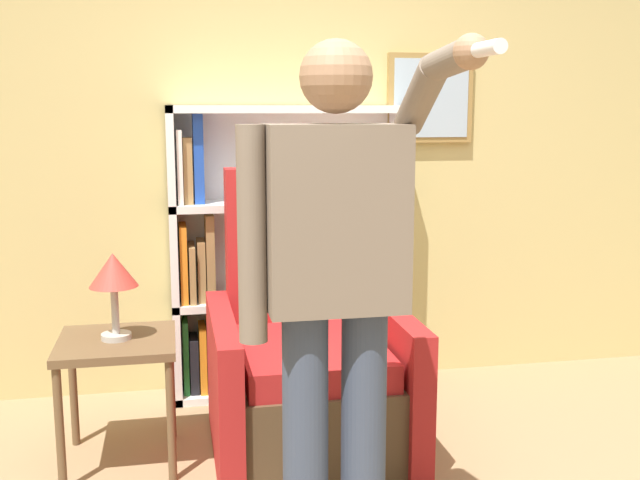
{
  "coord_description": "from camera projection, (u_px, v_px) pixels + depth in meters",
  "views": [
    {
      "loc": [
        -0.61,
        -2.07,
        1.54
      ],
      "look_at": [
        -0.08,
        0.63,
        1.06
      ],
      "focal_mm": 42.0,
      "sensor_mm": 36.0,
      "label": 1
    }
  ],
  "objects": [
    {
      "name": "table_lamp",
      "position": [
        113.0,
        275.0,
        3.18
      ],
      "size": [
        0.21,
        0.21,
        0.38
      ],
      "color": "#B7B2A8",
      "rests_on": "side_table"
    },
    {
      "name": "bookcase",
      "position": [
        268.0,
        256.0,
        4.04
      ],
      "size": [
        1.25,
        0.28,
        1.56
      ],
      "color": "white",
      "rests_on": "ground_plane"
    },
    {
      "name": "wall_back",
      "position": [
        286.0,
        135.0,
        4.11
      ],
      "size": [
        8.0,
        0.11,
        2.8
      ],
      "color": "tan",
      "rests_on": "ground_plane"
    },
    {
      "name": "armchair",
      "position": [
        306.0,
        367.0,
        3.43
      ],
      "size": [
        0.86,
        0.94,
        1.27
      ],
      "color": "#4C3823",
      "rests_on": "ground_plane"
    },
    {
      "name": "person_standing",
      "position": [
        335.0,
        279.0,
        2.36
      ],
      "size": [
        0.58,
        0.78,
        1.75
      ],
      "color": "#384256",
      "rests_on": "ground_plane"
    },
    {
      "name": "side_table",
      "position": [
        117.0,
        358.0,
        3.24
      ],
      "size": [
        0.5,
        0.5,
        0.57
      ],
      "color": "brown",
      "rests_on": "ground_plane"
    }
  ]
}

